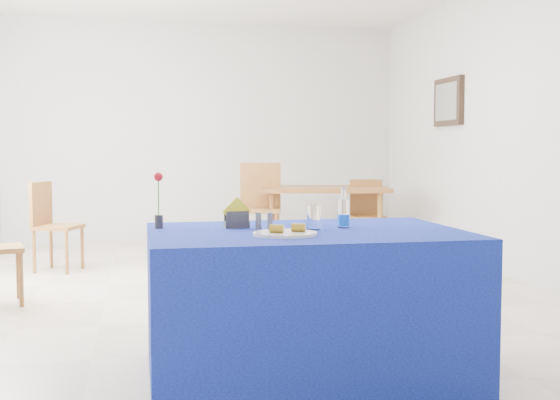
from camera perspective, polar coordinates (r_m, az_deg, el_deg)
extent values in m
plane|color=beige|center=(5.73, -2.77, -7.76)|extent=(7.00, 7.00, 0.00)
plane|color=silver|center=(9.09, -6.12, 5.45)|extent=(5.00, 0.00, 5.00)
plane|color=silver|center=(2.22, 10.96, 9.95)|extent=(5.00, 0.00, 5.00)
plane|color=silver|center=(6.48, 19.74, 5.83)|extent=(0.00, 7.00, 7.00)
cube|color=black|center=(7.89, 13.54, 7.76)|extent=(0.06, 0.64, 0.52)
cube|color=#998C66|center=(7.88, 13.38, 7.77)|extent=(0.02, 0.52, 0.40)
cylinder|color=white|center=(3.40, 0.42, -2.75)|extent=(0.31, 0.31, 0.01)
cylinder|color=white|center=(3.64, 2.77, -1.40)|extent=(0.07, 0.07, 0.13)
cylinder|color=gray|center=(3.69, -0.82, -1.66)|extent=(0.03, 0.03, 0.08)
cylinder|color=#5F5E63|center=(3.68, -1.77, -1.69)|extent=(0.03, 0.03, 0.08)
cube|color=#0F1190|center=(3.67, 2.12, -8.37)|extent=(1.60, 1.10, 0.76)
cylinder|color=white|center=(3.74, 5.18, -1.10)|extent=(0.06, 0.06, 0.15)
cylinder|color=blue|center=(3.75, 5.17, -1.64)|extent=(0.06, 0.06, 0.06)
cylinder|color=white|center=(3.73, 5.19, 0.43)|extent=(0.03, 0.03, 0.05)
cylinder|color=silver|center=(3.73, 5.19, 0.92)|extent=(0.03, 0.03, 0.01)
cube|color=#39393E|center=(3.72, -3.55, -2.01)|extent=(0.14, 0.07, 0.03)
cube|color=#343338|center=(3.69, -3.44, -1.63)|extent=(0.12, 0.02, 0.09)
cube|color=#333337|center=(3.74, -3.66, -1.55)|extent=(0.12, 0.02, 0.09)
cube|color=yellow|center=(3.71, -3.55, -0.90)|extent=(0.15, 0.02, 0.15)
cylinder|color=#28282D|center=(3.75, -9.82, -1.75)|extent=(0.04, 0.04, 0.07)
cylinder|color=#1C6F1B|center=(3.74, -9.84, 0.00)|extent=(0.01, 0.01, 0.22)
sphere|color=red|center=(3.73, -9.86, 1.87)|extent=(0.05, 0.05, 0.05)
cube|color=brown|center=(8.11, 3.58, 0.90)|extent=(1.60, 1.18, 0.05)
cylinder|color=brown|center=(7.76, -0.64, -2.00)|extent=(0.06, 0.06, 0.71)
cylinder|color=olive|center=(7.86, 8.14, -1.97)|extent=(0.06, 0.06, 0.71)
cylinder|color=#94582B|center=(8.46, -0.68, -1.51)|extent=(0.06, 0.06, 0.71)
cylinder|color=brown|center=(8.55, 7.39, -1.48)|extent=(0.06, 0.06, 0.71)
cylinder|color=#925C2A|center=(7.67, -3.25, -2.89)|extent=(0.04, 0.04, 0.49)
cylinder|color=#925C2A|center=(7.65, -0.29, -2.90)|extent=(0.04, 0.04, 0.49)
cylinder|color=#925C2A|center=(8.06, -3.00, -2.55)|extent=(0.04, 0.04, 0.49)
cylinder|color=#925C2A|center=(8.04, -0.19, -2.56)|extent=(0.04, 0.04, 0.49)
cube|color=#925C2A|center=(7.83, -1.69, -0.81)|extent=(0.55, 0.55, 0.04)
cube|color=#925C2A|center=(8.02, -1.60, 1.24)|extent=(0.46, 0.15, 0.51)
cylinder|color=#925C2A|center=(7.91, 6.18, -3.04)|extent=(0.03, 0.03, 0.40)
cylinder|color=#925C2A|center=(7.96, 8.48, -3.01)|extent=(0.03, 0.03, 0.40)
cylinder|color=#925C2A|center=(8.23, 5.87, -2.77)|extent=(0.03, 0.03, 0.40)
cylinder|color=#925C2A|center=(8.27, 8.08, -2.74)|extent=(0.03, 0.03, 0.40)
cube|color=#925C2A|center=(8.07, 7.17, -1.38)|extent=(0.43, 0.43, 0.04)
cube|color=#925C2A|center=(8.22, 7.00, 0.25)|extent=(0.38, 0.10, 0.41)
cylinder|color=#925C2A|center=(5.62, -20.29, -6.09)|extent=(0.03, 0.03, 0.41)
cylinder|color=#925C2A|center=(5.95, -20.51, -5.55)|extent=(0.03, 0.03, 0.41)
cylinder|color=#925C2A|center=(6.94, -16.94, -4.11)|extent=(0.03, 0.03, 0.42)
cylinder|color=#925C2A|center=(7.24, -15.77, -3.76)|extent=(0.03, 0.03, 0.42)
cylinder|color=#925C2A|center=(7.10, -19.35, -3.99)|extent=(0.03, 0.03, 0.42)
cylinder|color=#925C2A|center=(7.39, -18.11, -3.66)|extent=(0.03, 0.03, 0.42)
cube|color=#925C2A|center=(7.14, -17.58, -2.11)|extent=(0.50, 0.50, 0.04)
cube|color=#925C2A|center=(7.20, -18.86, -0.28)|extent=(0.17, 0.38, 0.43)
cylinder|color=yellow|center=(3.37, -0.26, -2.34)|extent=(0.08, 0.06, 0.04)
cylinder|color=beige|center=(3.36, 0.29, -2.35)|extent=(0.02, 0.03, 0.03)
cylinder|color=yellow|center=(3.42, 1.51, -2.24)|extent=(0.08, 0.06, 0.04)
cylinder|color=beige|center=(3.41, 2.06, -2.25)|extent=(0.02, 0.03, 0.03)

